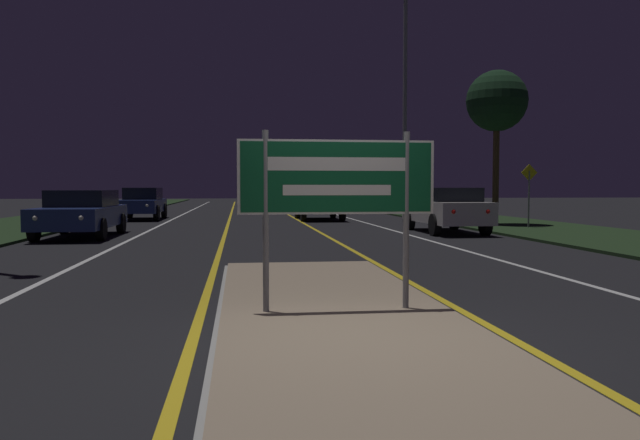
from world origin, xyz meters
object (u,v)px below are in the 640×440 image
car_receding_0 (446,209)px  warning_sign (529,189)px  car_approaching_0 (82,212)px  car_receding_1 (319,203)px  streetlight_right_near (405,60)px  car_approaching_1 (143,203)px  highway_sign (337,184)px

car_receding_0 → warning_sign: 3.62m
car_approaching_0 → car_receding_1: bearing=46.8°
streetlight_right_near → car_receding_1: bearing=163.8°
car_approaching_0 → warning_sign: size_ratio=2.16×
car_receding_0 → car_approaching_1: 15.03m
streetlight_right_near → car_receding_0: streetlight_right_near is taller
car_receding_0 → car_approaching_1: car_receding_0 is taller
car_approaching_0 → car_approaching_1: car_approaching_1 is taller
highway_sign → car_approaching_1: size_ratio=0.49×
highway_sign → car_receding_1: highway_sign is taller
car_approaching_1 → car_approaching_0: bearing=-91.4°
streetlight_right_near → warning_sign: (2.81, -6.42, -5.75)m
car_receding_0 → highway_sign: bearing=-113.8°
car_receding_1 → warning_sign: 9.98m
highway_sign → car_approaching_1: bearing=103.7°
streetlight_right_near → car_approaching_1: bearing=168.2°
highway_sign → streetlight_right_near: 22.08m
streetlight_right_near → warning_sign: bearing=-66.4°
car_approaching_1 → car_receding_1: bearing=-9.7°
car_receding_0 → car_receding_1: (-3.14, 8.56, -0.02)m
car_receding_0 → warning_sign: size_ratio=2.07×
streetlight_right_near → car_approaching_1: streetlight_right_near is taller
highway_sign → streetlight_right_near: size_ratio=0.20×
car_receding_1 → car_approaching_1: 8.24m
warning_sign → car_approaching_0: bearing=-174.6°
warning_sign → highway_sign: bearing=-123.0°
streetlight_right_near → car_approaching_1: size_ratio=2.39×
car_receding_1 → warning_sign: warning_sign is taller
streetlight_right_near → car_receding_1: (-3.74, 1.09, -6.41)m
highway_sign → car_receding_1: size_ratio=0.49×
car_approaching_1 → highway_sign: bearing=-76.3°
streetlight_right_near → car_approaching_1: 13.70m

